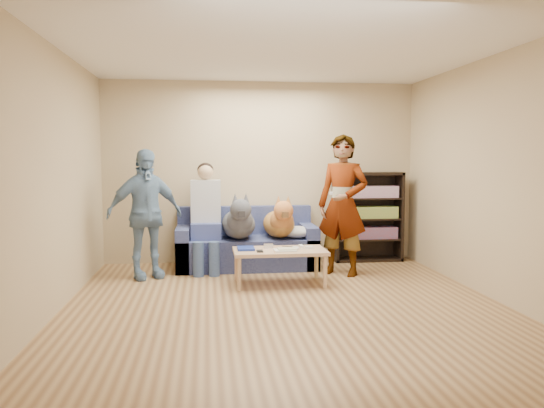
{
  "coord_description": "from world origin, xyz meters",
  "views": [
    {
      "loc": [
        -0.78,
        -5.17,
        1.51
      ],
      "look_at": [
        0.0,
        1.2,
        0.95
      ],
      "focal_mm": 35.0,
      "sensor_mm": 36.0,
      "label": 1
    }
  ],
  "objects": [
    {
      "name": "wall_left",
      "position": [
        -2.25,
        0.0,
        1.3
      ],
      "size": [
        0.0,
        5.0,
        5.0
      ],
      "primitive_type": "plane",
      "rotation": [
        1.57,
        0.0,
        1.57
      ],
      "color": "tan",
      "rests_on": "ground"
    },
    {
      "name": "camera_silver",
      "position": [
        -0.05,
        1.14,
        0.45
      ],
      "size": [
        0.11,
        0.06,
        0.05
      ],
      "primitive_type": "cube",
      "color": "#B8B9BD",
      "rests_on": "coffee_table"
    },
    {
      "name": "pen_black",
      "position": [
        0.19,
        1.2,
        0.42
      ],
      "size": [
        0.13,
        0.08,
        0.01
      ],
      "primitive_type": "cylinder",
      "rotation": [
        0.0,
        1.57,
        -0.52
      ],
      "color": "black",
      "rests_on": "coffee_table"
    },
    {
      "name": "wall_right",
      "position": [
        2.25,
        0.0,
        1.3
      ],
      "size": [
        0.0,
        5.0,
        5.0
      ],
      "primitive_type": "plane",
      "rotation": [
        1.57,
        0.0,
        -1.57
      ],
      "color": "tan",
      "rests_on": "ground"
    },
    {
      "name": "ceiling",
      "position": [
        0.0,
        0.0,
        2.6
      ],
      "size": [
        5.0,
        5.0,
        0.0
      ],
      "primitive_type": "plane",
      "rotation": [
        3.14,
        0.0,
        0.0
      ],
      "color": "white",
      "rests_on": "ground"
    },
    {
      "name": "pen_orange",
      "position": [
        0.05,
        0.86,
        0.42
      ],
      "size": [
        0.13,
        0.06,
        0.01
      ],
      "primitive_type": "cylinder",
      "rotation": [
        0.0,
        1.57,
        0.35
      ],
      "color": "orange",
      "rests_on": "coffee_table"
    },
    {
      "name": "sofa",
      "position": [
        -0.25,
        2.1,
        0.28
      ],
      "size": [
        1.9,
        0.85,
        0.82
      ],
      "color": "#515B93",
      "rests_on": "ground"
    },
    {
      "name": "blanket",
      "position": [
        0.43,
        1.87,
        0.51
      ],
      "size": [
        0.45,
        0.38,
        0.16
      ],
      "primitive_type": "ellipsoid",
      "color": "#B4B4B9",
      "rests_on": "sofa"
    },
    {
      "name": "notebook_blue",
      "position": [
        -0.33,
        1.07,
        0.43
      ],
      "size": [
        0.2,
        0.26,
        0.03
      ],
      "primitive_type": "cube",
      "color": "navy",
      "rests_on": "coffee_table"
    },
    {
      "name": "ground",
      "position": [
        0.0,
        0.0,
        0.0
      ],
      "size": [
        5.0,
        5.0,
        0.0
      ],
      "primitive_type": "plane",
      "color": "brown",
      "rests_on": "ground"
    },
    {
      "name": "papers",
      "position": [
        0.12,
        0.92,
        0.43
      ],
      "size": [
        0.26,
        0.2,
        0.02
      ],
      "primitive_type": "cube",
      "color": "beige",
      "rests_on": "coffee_table"
    },
    {
      "name": "bookshelf",
      "position": [
        1.55,
        2.33,
        0.68
      ],
      "size": [
        1.0,
        0.34,
        1.3
      ],
      "color": "black",
      "rests_on": "ground"
    },
    {
      "name": "wall_back",
      "position": [
        0.0,
        2.5,
        1.3
      ],
      "size": [
        4.5,
        0.0,
        4.5
      ],
      "primitive_type": "plane",
      "rotation": [
        1.57,
        0.0,
        0.0
      ],
      "color": "tan",
      "rests_on": "ground"
    },
    {
      "name": "person_standing_left",
      "position": [
        -1.56,
        1.56,
        0.81
      ],
      "size": [
        1.03,
        0.75,
        1.62
      ],
      "primitive_type": "imported",
      "rotation": [
        0.0,
        0.0,
        0.43
      ],
      "color": "#7396B8",
      "rests_on": "ground"
    },
    {
      "name": "controller_a",
      "position": [
        0.35,
        1.12,
        0.43
      ],
      "size": [
        0.04,
        0.13,
        0.03
      ],
      "primitive_type": "cube",
      "color": "white",
      "rests_on": "coffee_table"
    },
    {
      "name": "wall_front",
      "position": [
        0.0,
        -2.5,
        1.3
      ],
      "size": [
        4.5,
        0.0,
        4.5
      ],
      "primitive_type": "plane",
      "rotation": [
        -1.57,
        0.0,
        0.0
      ],
      "color": "tan",
      "rests_on": "ground"
    },
    {
      "name": "controller_b",
      "position": [
        0.43,
        1.04,
        0.43
      ],
      "size": [
        0.09,
        0.06,
        0.03
      ],
      "primitive_type": "cube",
      "color": "white",
      "rests_on": "coffee_table"
    },
    {
      "name": "dog_tan",
      "position": [
        0.19,
        1.9,
        0.64
      ],
      "size": [
        0.42,
        1.17,
        0.61
      ],
      "color": "#AA7633",
      "rests_on": "sofa"
    },
    {
      "name": "coffee_table",
      "position": [
        0.07,
        1.02,
        0.37
      ],
      "size": [
        1.1,
        0.6,
        0.42
      ],
      "color": "tan",
      "rests_on": "ground"
    },
    {
      "name": "wallet",
      "position": [
        -0.18,
        0.9,
        0.43
      ],
      "size": [
        0.07,
        0.12,
        0.02
      ],
      "primitive_type": "cube",
      "color": "black",
      "rests_on": "coffee_table"
    },
    {
      "name": "person_standing_right",
      "position": [
        0.95,
        1.45,
        0.9
      ],
      "size": [
        0.79,
        0.73,
        1.81
      ],
      "primitive_type": "imported",
      "rotation": [
        0.0,
        0.0,
        -0.62
      ],
      "color": "gray",
      "rests_on": "ground"
    },
    {
      "name": "dog_gray",
      "position": [
        -0.36,
        1.85,
        0.66
      ],
      "size": [
        0.45,
        1.27,
        0.65
      ],
      "color": "#474A50",
      "rests_on": "sofa"
    },
    {
      "name": "person_seated",
      "position": [
        -0.8,
        1.97,
        0.77
      ],
      "size": [
        0.4,
        0.73,
        1.47
      ],
      "color": "#444F96",
      "rests_on": "sofa"
    },
    {
      "name": "headphone_cup_b",
      "position": [
        0.27,
        1.08,
        0.43
      ],
      "size": [
        0.07,
        0.07,
        0.02
      ],
      "primitive_type": "cylinder",
      "color": "silver",
      "rests_on": "coffee_table"
    },
    {
      "name": "held_controller",
      "position": [
        0.75,
        1.25,
        1.07
      ],
      "size": [
        0.07,
        0.13,
        0.03
      ],
      "primitive_type": "cube",
      "rotation": [
        0.0,
        0.0,
        -0.27
      ],
      "color": "silver",
      "rests_on": "person_standing_right"
    },
    {
      "name": "headphone_cup_a",
      "position": [
        0.27,
        1.0,
        0.43
      ],
      "size": [
        0.07,
        0.07,
        0.02
      ],
      "primitive_type": "cylinder",
      "color": "silver",
      "rests_on": "coffee_table"
    },
    {
      "name": "magazine",
      "position": [
        0.15,
        0.94,
        0.44
      ],
      "size": [
        0.22,
        0.17,
        0.01
      ],
      "primitive_type": "cube",
      "color": "#BAB695",
      "rests_on": "coffee_table"
    }
  ]
}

